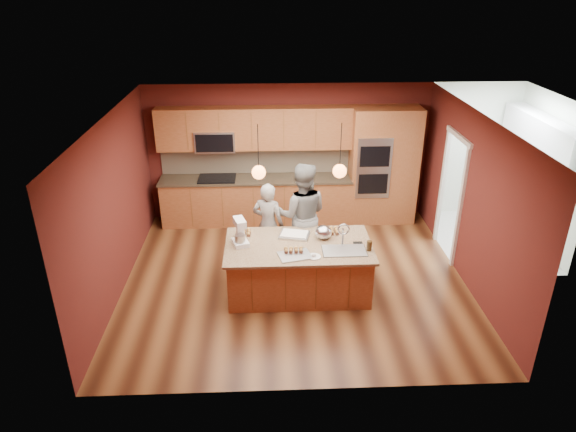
{
  "coord_description": "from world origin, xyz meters",
  "views": [
    {
      "loc": [
        -0.43,
        -7.19,
        4.55
      ],
      "look_at": [
        -0.12,
        -0.1,
        1.19
      ],
      "focal_mm": 32.0,
      "sensor_mm": 36.0,
      "label": 1
    }
  ],
  "objects_px": {
    "stand_mixer": "(240,233)",
    "mixing_bowl": "(323,232)",
    "person_left": "(268,225)",
    "person_right": "(302,215)",
    "island": "(299,267)"
  },
  "relations": [
    {
      "from": "person_left",
      "to": "person_right",
      "type": "distance_m",
      "value": 0.59
    },
    {
      "from": "stand_mixer",
      "to": "mixing_bowl",
      "type": "relative_size",
      "value": 1.6
    },
    {
      "from": "mixing_bowl",
      "to": "stand_mixer",
      "type": "bearing_deg",
      "value": -174.25
    },
    {
      "from": "person_left",
      "to": "mixing_bowl",
      "type": "xyz_separation_m",
      "value": [
        0.85,
        -0.69,
        0.19
      ]
    },
    {
      "from": "person_right",
      "to": "mixing_bowl",
      "type": "height_order",
      "value": "person_right"
    },
    {
      "from": "island",
      "to": "mixing_bowl",
      "type": "bearing_deg",
      "value": 27.27
    },
    {
      "from": "person_left",
      "to": "stand_mixer",
      "type": "distance_m",
      "value": 0.96
    },
    {
      "from": "island",
      "to": "person_left",
      "type": "height_order",
      "value": "person_left"
    },
    {
      "from": "island",
      "to": "person_left",
      "type": "distance_m",
      "value": 1.05
    },
    {
      "from": "person_right",
      "to": "mixing_bowl",
      "type": "xyz_separation_m",
      "value": [
        0.29,
        -0.69,
        0.02
      ]
    },
    {
      "from": "stand_mixer",
      "to": "mixing_bowl",
      "type": "distance_m",
      "value": 1.29
    },
    {
      "from": "person_right",
      "to": "stand_mixer",
      "type": "bearing_deg",
      "value": 44.45
    },
    {
      "from": "island",
      "to": "stand_mixer",
      "type": "distance_m",
      "value": 1.07
    },
    {
      "from": "stand_mixer",
      "to": "mixing_bowl",
      "type": "height_order",
      "value": "stand_mixer"
    },
    {
      "from": "person_left",
      "to": "person_right",
      "type": "xyz_separation_m",
      "value": [
        0.56,
        0.0,
        0.17
      ]
    }
  ]
}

